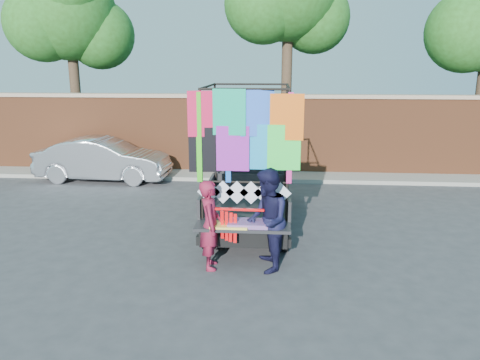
# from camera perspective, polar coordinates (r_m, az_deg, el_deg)

# --- Properties ---
(ground) EXTENTS (90.00, 90.00, 0.00)m
(ground) POSITION_cam_1_polar(r_m,az_deg,el_deg) (9.02, -0.22, -9.27)
(ground) COLOR #38383A
(ground) RESTS_ON ground
(brick_wall) EXTENTS (30.00, 0.45, 2.61)m
(brick_wall) POSITION_cam_1_polar(r_m,az_deg,el_deg) (15.44, 1.89, 5.67)
(brick_wall) COLOR brown
(brick_wall) RESTS_ON ground
(curb) EXTENTS (30.00, 1.20, 0.12)m
(curb) POSITION_cam_1_polar(r_m,az_deg,el_deg) (14.99, 1.73, 0.49)
(curb) COLOR gray
(curb) RESTS_ON ground
(tree_left) EXTENTS (4.20, 3.30, 7.05)m
(tree_left) POSITION_cam_1_polar(r_m,az_deg,el_deg) (17.94, -20.13, 18.17)
(tree_left) COLOR #38281C
(tree_left) RESTS_ON ground
(pickup_truck) EXTENTS (2.00, 5.02, 3.16)m
(pickup_truck) POSITION_cam_1_polar(r_m,az_deg,el_deg) (10.97, 1.38, -0.61)
(pickup_truck) COLOR black
(pickup_truck) RESTS_ON ground
(sedan) EXTENTS (4.12, 1.57, 1.34)m
(sedan) POSITION_cam_1_polar(r_m,az_deg,el_deg) (15.15, -16.30, 2.43)
(sedan) COLOR silver
(sedan) RESTS_ON ground
(woman) EXTENTS (0.46, 0.63, 1.61)m
(woman) POSITION_cam_1_polar(r_m,az_deg,el_deg) (8.29, -3.64, -5.48)
(woman) COLOR maroon
(woman) RESTS_ON ground
(man) EXTENTS (0.79, 0.96, 1.83)m
(man) POSITION_cam_1_polar(r_m,az_deg,el_deg) (8.17, 3.31, -4.94)
(man) COLOR black
(man) RESTS_ON ground
(streamer_bundle) EXTENTS (0.90, 0.07, 0.62)m
(streamer_bundle) POSITION_cam_1_polar(r_m,az_deg,el_deg) (8.19, -0.89, -4.83)
(streamer_bundle) COLOR #F90D0F
(streamer_bundle) RESTS_ON ground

